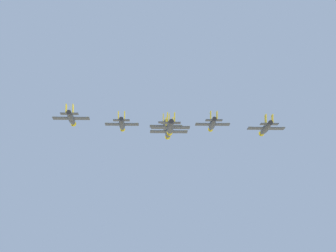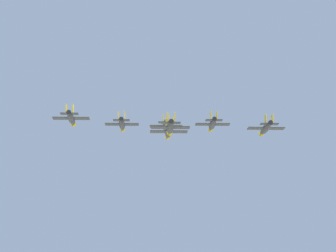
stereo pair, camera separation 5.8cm
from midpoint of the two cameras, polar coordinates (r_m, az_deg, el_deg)
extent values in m
ellipsoid|color=#2D3338|center=(257.12, -0.15, -0.03)|extent=(3.35, 15.19, 1.94)
cone|color=gold|center=(265.34, -0.18, -0.41)|extent=(1.82, 2.09, 1.65)
ellipsoid|color=#334751|center=(260.51, -0.16, -0.03)|extent=(1.69, 2.71, 1.13)
cube|color=#2D3338|center=(256.36, -0.14, -0.02)|extent=(11.05, 4.45, 0.19)
cube|color=gold|center=(256.34, -1.23, -0.01)|extent=(1.04, 3.16, 0.23)
cube|color=gold|center=(256.49, 0.94, -0.01)|extent=(1.04, 3.16, 0.23)
cube|color=#2D3338|center=(250.93, -0.12, 0.26)|extent=(5.37, 2.85, 0.19)
cube|color=gold|center=(251.51, -0.34, 0.56)|extent=(0.46, 2.17, 2.80)
cube|color=gold|center=(251.54, 0.10, 0.56)|extent=(0.46, 2.17, 2.80)
cylinder|color=black|center=(249.33, -0.12, 0.34)|extent=(1.45, 1.20, 1.36)
ellipsoid|color=#2D3338|center=(240.39, -3.40, 0.11)|extent=(3.41, 14.76, 1.88)
cone|color=gold|center=(248.38, -3.35, -0.28)|extent=(1.79, 2.04, 1.60)
ellipsoid|color=#334751|center=(243.69, -3.38, 0.11)|extent=(1.67, 2.65, 1.10)
cube|color=#2D3338|center=(239.66, -3.41, 0.12)|extent=(10.76, 4.43, 0.19)
cube|color=gold|center=(239.86, -4.53, 0.14)|extent=(1.04, 3.07, 0.23)
cube|color=gold|center=(239.57, -2.28, 0.13)|extent=(1.04, 3.07, 0.23)
cube|color=#2D3338|center=(234.38, -3.45, 0.42)|extent=(5.24, 2.82, 0.19)
cube|color=gold|center=(234.99, -3.67, 0.73)|extent=(0.47, 2.11, 2.72)
cube|color=gold|center=(234.93, -3.21, 0.73)|extent=(0.47, 2.11, 2.72)
cylinder|color=black|center=(232.83, -3.46, 0.51)|extent=(1.42, 1.18, 1.32)
ellipsoid|color=#2D3338|center=(241.12, 3.29, 0.11)|extent=(3.38, 15.07, 1.92)
cone|color=gold|center=(249.25, 3.14, -0.29)|extent=(1.81, 2.07, 1.63)
ellipsoid|color=#334751|center=(244.48, 3.23, 0.11)|extent=(1.69, 2.69, 1.12)
cube|color=#2D3338|center=(240.37, 3.30, 0.12)|extent=(10.96, 4.45, 0.19)
cube|color=gold|center=(240.05, 2.16, 0.14)|extent=(1.05, 3.13, 0.23)
cube|color=gold|center=(240.81, 4.44, 0.12)|extent=(1.05, 3.13, 0.23)
cube|color=#2D3338|center=(235.00, 3.41, 0.42)|extent=(5.33, 2.84, 0.19)
cube|color=gold|center=(235.52, 3.17, 0.74)|extent=(0.46, 2.15, 2.78)
cube|color=gold|center=(235.67, 3.63, 0.74)|extent=(0.46, 2.15, 2.78)
cylinder|color=black|center=(233.42, 3.44, 0.51)|extent=(1.44, 1.19, 1.35)
ellipsoid|color=#2D3338|center=(224.79, -7.13, 0.55)|extent=(3.51, 14.94, 1.91)
cone|color=gold|center=(232.83, -6.95, 0.11)|extent=(1.82, 2.07, 1.62)
ellipsoid|color=#334751|center=(228.12, -7.05, 0.55)|extent=(1.70, 2.68, 1.11)
cube|color=#2D3338|center=(224.05, -7.15, 0.56)|extent=(10.89, 4.52, 0.19)
cube|color=gold|center=(224.55, -8.36, 0.58)|extent=(1.07, 3.11, 0.23)
cube|color=gold|center=(223.67, -5.93, 0.57)|extent=(1.07, 3.11, 0.23)
cube|color=#2D3338|center=(218.74, -7.27, 0.90)|extent=(5.30, 2.87, 0.19)
cube|color=gold|center=(219.43, -7.50, 1.23)|extent=(0.48, 2.13, 2.75)
cube|color=gold|center=(219.25, -7.01, 1.23)|extent=(0.48, 2.13, 2.75)
cylinder|color=black|center=(217.18, -7.31, 0.99)|extent=(1.44, 1.20, 1.33)
ellipsoid|color=#2D3338|center=(225.74, 7.21, -0.19)|extent=(3.72, 15.06, 1.92)
cone|color=gold|center=(233.77, 6.87, -0.60)|extent=(1.85, 2.10, 1.63)
ellipsoid|color=#334751|center=(229.05, 7.07, -0.18)|extent=(1.74, 2.72, 1.12)
cube|color=#2D3338|center=(224.99, 7.24, -0.18)|extent=(11.00, 4.68, 0.19)
cube|color=gold|center=(224.24, 6.03, -0.15)|extent=(1.11, 3.14, 0.23)
cube|color=gold|center=(225.87, 8.44, -0.18)|extent=(1.11, 3.14, 0.23)
cube|color=#2D3338|center=(219.69, 7.48, 0.14)|extent=(5.37, 2.95, 0.19)
cube|color=gold|center=(220.10, 7.22, 0.48)|extent=(0.51, 2.15, 2.77)
cube|color=gold|center=(220.44, 7.71, 0.47)|extent=(0.51, 2.15, 2.77)
cylinder|color=black|center=(218.13, 7.56, 0.23)|extent=(1.46, 1.22, 1.34)
ellipsoid|color=#2D3338|center=(223.00, 0.06, -0.44)|extent=(3.61, 15.18, 1.94)
cone|color=gold|center=(231.22, -0.02, -0.85)|extent=(1.85, 2.11, 1.65)
ellipsoid|color=#334751|center=(226.39, 0.02, -0.42)|extent=(1.73, 2.73, 1.13)
cube|color=#2D3338|center=(222.24, 0.06, -0.43)|extent=(11.07, 4.63, 0.19)
cube|color=gold|center=(222.12, -1.18, -0.40)|extent=(1.10, 3.16, 0.23)
cube|color=gold|center=(222.48, 1.31, -0.42)|extent=(1.10, 3.16, 0.23)
cube|color=#2D3338|center=(216.81, 0.12, -0.11)|extent=(5.39, 2.93, 0.19)
cube|color=gold|center=(217.36, -0.14, 0.24)|extent=(0.50, 2.17, 2.80)
cube|color=gold|center=(217.43, 0.37, 0.24)|extent=(0.50, 2.17, 2.80)
cylinder|color=black|center=(215.21, 0.14, -0.02)|extent=(1.47, 1.22, 1.35)
ellipsoid|color=#2D3338|center=(206.36, 0.18, -0.13)|extent=(3.33, 14.52, 1.85)
cone|color=gold|center=(214.22, 0.11, -0.56)|extent=(1.76, 2.01, 1.57)
ellipsoid|color=#334751|center=(209.60, 0.15, -0.12)|extent=(1.64, 2.60, 1.08)
cube|color=#2D3338|center=(205.63, 0.19, -0.11)|extent=(10.58, 4.34, 0.19)
cube|color=gold|center=(205.55, -1.10, -0.09)|extent=(1.02, 3.02, 0.22)
cube|color=gold|center=(205.83, 1.48, -0.11)|extent=(1.02, 3.02, 0.22)
cube|color=#2D3338|center=(200.44, 0.23, 0.23)|extent=(5.15, 2.76, 0.19)
cube|color=gold|center=(200.98, -0.03, 0.58)|extent=(0.46, 2.07, 2.68)
cube|color=gold|center=(201.04, 0.50, 0.58)|extent=(0.46, 2.07, 2.68)
cylinder|color=black|center=(198.91, 0.25, 0.32)|extent=(1.40, 1.16, 1.30)
camera|label=1|loc=(0.03, -89.99, 0.00)|focal=82.69mm
camera|label=2|loc=(0.03, 90.01, 0.00)|focal=82.69mm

